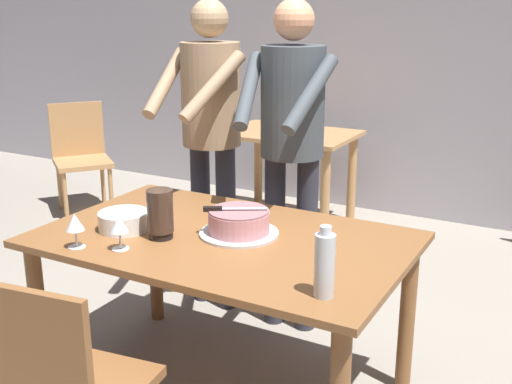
{
  "coord_description": "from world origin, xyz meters",
  "views": [
    {
      "loc": [
        1.33,
        -2.13,
        1.69
      ],
      "look_at": [
        0.05,
        0.2,
        0.9
      ],
      "focal_mm": 44.35,
      "sensor_mm": 36.0,
      "label": 1
    }
  ],
  "objects_px": {
    "hurricane_lamp": "(160,214)",
    "background_chair_0": "(81,153)",
    "main_dining_table": "(224,259)",
    "person_standing_beside": "(210,122)",
    "wine_glass_far": "(119,225)",
    "cake_knife": "(222,209)",
    "wine_glass_near": "(75,223)",
    "cake_on_platter": "(239,223)",
    "person_cutting_cake": "(291,132)",
    "water_bottle": "(325,264)",
    "background_table": "(289,152)",
    "plate_stack": "(124,221)"
  },
  "relations": [
    {
      "from": "wine_glass_near",
      "to": "wine_glass_far",
      "type": "height_order",
      "value": "same"
    },
    {
      "from": "cake_on_platter",
      "to": "wine_glass_near",
      "type": "height_order",
      "value": "wine_glass_near"
    },
    {
      "from": "cake_on_platter",
      "to": "wine_glass_near",
      "type": "relative_size",
      "value": 2.36
    },
    {
      "from": "water_bottle",
      "to": "person_standing_beside",
      "type": "xyz_separation_m",
      "value": [
        -1.12,
        1.05,
        0.21
      ]
    },
    {
      "from": "hurricane_lamp",
      "to": "person_cutting_cake",
      "type": "relative_size",
      "value": 0.12
    },
    {
      "from": "cake_knife",
      "to": "person_standing_beside",
      "type": "distance_m",
      "value": 0.9
    },
    {
      "from": "person_cutting_cake",
      "to": "person_standing_beside",
      "type": "relative_size",
      "value": 1.0
    },
    {
      "from": "person_cutting_cake",
      "to": "background_chair_0",
      "type": "distance_m",
      "value": 2.67
    },
    {
      "from": "cake_on_platter",
      "to": "water_bottle",
      "type": "distance_m",
      "value": 0.66
    },
    {
      "from": "cake_knife",
      "to": "person_standing_beside",
      "type": "relative_size",
      "value": 0.14
    },
    {
      "from": "hurricane_lamp",
      "to": "background_chair_0",
      "type": "relative_size",
      "value": 0.23
    },
    {
      "from": "person_standing_beside",
      "to": "background_table",
      "type": "bearing_deg",
      "value": 99.17
    },
    {
      "from": "hurricane_lamp",
      "to": "wine_glass_far",
      "type": "bearing_deg",
      "value": -109.6
    },
    {
      "from": "water_bottle",
      "to": "background_chair_0",
      "type": "height_order",
      "value": "water_bottle"
    },
    {
      "from": "cake_on_platter",
      "to": "wine_glass_far",
      "type": "distance_m",
      "value": 0.5
    },
    {
      "from": "person_cutting_cake",
      "to": "background_chair_0",
      "type": "bearing_deg",
      "value": 157.87
    },
    {
      "from": "main_dining_table",
      "to": "cake_knife",
      "type": "distance_m",
      "value": 0.22
    },
    {
      "from": "wine_glass_near",
      "to": "water_bottle",
      "type": "relative_size",
      "value": 0.58
    },
    {
      "from": "main_dining_table",
      "to": "wine_glass_far",
      "type": "height_order",
      "value": "wine_glass_far"
    },
    {
      "from": "water_bottle",
      "to": "person_standing_beside",
      "type": "distance_m",
      "value": 1.55
    },
    {
      "from": "cake_on_platter",
      "to": "person_cutting_cake",
      "type": "distance_m",
      "value": 0.71
    },
    {
      "from": "wine_glass_far",
      "to": "main_dining_table",
      "type": "bearing_deg",
      "value": 48.83
    },
    {
      "from": "water_bottle",
      "to": "person_cutting_cake",
      "type": "distance_m",
      "value": 1.21
    },
    {
      "from": "cake_knife",
      "to": "background_table",
      "type": "xyz_separation_m",
      "value": [
        -0.75,
        2.2,
        -0.29
      ]
    },
    {
      "from": "water_bottle",
      "to": "person_cutting_cake",
      "type": "relative_size",
      "value": 0.15
    },
    {
      "from": "wine_glass_far",
      "to": "hurricane_lamp",
      "type": "xyz_separation_m",
      "value": [
        0.06,
        0.18,
        0.0
      ]
    },
    {
      "from": "plate_stack",
      "to": "hurricane_lamp",
      "type": "distance_m",
      "value": 0.21
    },
    {
      "from": "plate_stack",
      "to": "wine_glass_far",
      "type": "xyz_separation_m",
      "value": [
        0.14,
        -0.19,
        0.06
      ]
    },
    {
      "from": "hurricane_lamp",
      "to": "plate_stack",
      "type": "bearing_deg",
      "value": 178.72
    },
    {
      "from": "person_standing_beside",
      "to": "background_chair_0",
      "type": "relative_size",
      "value": 1.91
    },
    {
      "from": "cake_on_platter",
      "to": "background_chair_0",
      "type": "height_order",
      "value": "background_chair_0"
    },
    {
      "from": "cake_knife",
      "to": "hurricane_lamp",
      "type": "xyz_separation_m",
      "value": [
        -0.2,
        -0.16,
        -0.01
      ]
    },
    {
      "from": "hurricane_lamp",
      "to": "background_chair_0",
      "type": "distance_m",
      "value": 2.89
    },
    {
      "from": "wine_glass_far",
      "to": "person_standing_beside",
      "type": "bearing_deg",
      "value": 102.91
    },
    {
      "from": "person_standing_beside",
      "to": "wine_glass_near",
      "type": "bearing_deg",
      "value": -86.29
    },
    {
      "from": "main_dining_table",
      "to": "person_standing_beside",
      "type": "xyz_separation_m",
      "value": [
        -0.52,
        0.73,
        0.43
      ]
    },
    {
      "from": "cake_knife",
      "to": "plate_stack",
      "type": "bearing_deg",
      "value": -159.64
    },
    {
      "from": "main_dining_table",
      "to": "cake_on_platter",
      "type": "xyz_separation_m",
      "value": [
        0.05,
        0.05,
        0.16
      ]
    },
    {
      "from": "wine_glass_near",
      "to": "background_chair_0",
      "type": "height_order",
      "value": "background_chair_0"
    },
    {
      "from": "cake_on_platter",
      "to": "background_chair_0",
      "type": "relative_size",
      "value": 0.38
    },
    {
      "from": "plate_stack",
      "to": "hurricane_lamp",
      "type": "relative_size",
      "value": 1.05
    },
    {
      "from": "plate_stack",
      "to": "person_standing_beside",
      "type": "bearing_deg",
      "value": 96.83
    },
    {
      "from": "water_bottle",
      "to": "hurricane_lamp",
      "type": "distance_m",
      "value": 0.83
    },
    {
      "from": "person_standing_beside",
      "to": "background_table",
      "type": "distance_m",
      "value": 1.59
    },
    {
      "from": "wine_glass_far",
      "to": "background_chair_0",
      "type": "xyz_separation_m",
      "value": [
        -2.16,
        2.0,
        -0.36
      ]
    },
    {
      "from": "main_dining_table",
      "to": "plate_stack",
      "type": "xyz_separation_m",
      "value": [
        -0.42,
        -0.14,
        0.14
      ]
    },
    {
      "from": "water_bottle",
      "to": "person_standing_beside",
      "type": "relative_size",
      "value": 0.15
    },
    {
      "from": "background_chair_0",
      "to": "wine_glass_far",
      "type": "bearing_deg",
      "value": -42.91
    },
    {
      "from": "cake_knife",
      "to": "wine_glass_near",
      "type": "height_order",
      "value": "wine_glass_near"
    },
    {
      "from": "background_table",
      "to": "cake_knife",
      "type": "bearing_deg",
      "value": -71.19
    }
  ]
}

